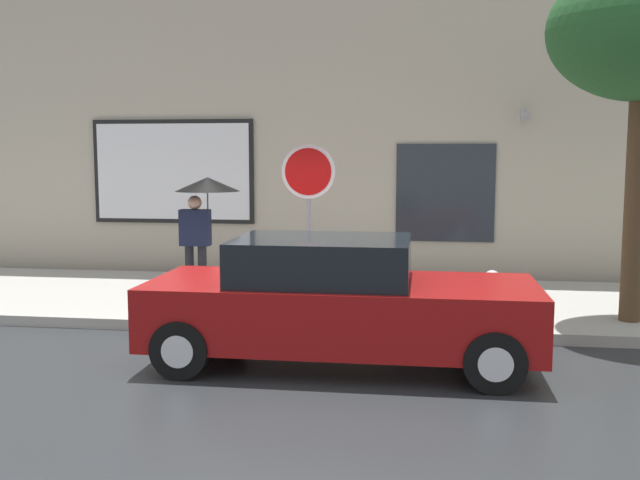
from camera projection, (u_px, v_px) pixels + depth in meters
ground_plane at (282, 357)px, 8.56m from camera, size 60.00×60.00×0.00m
sidewalk at (319, 301)px, 11.50m from camera, size 20.00×4.00×0.15m
building_facade at (337, 97)px, 13.56m from camera, size 20.00×0.67×7.00m
parked_car at (338, 302)px, 8.24m from camera, size 4.39×1.85×1.45m
fire_hydrant at (492, 297)px, 9.70m from camera, size 0.30×0.44×0.70m
pedestrian_with_umbrella at (204, 201)px, 11.34m from camera, size 1.02×1.02×1.90m
stop_sign at (308, 195)px, 10.14m from camera, size 0.76×0.10×2.39m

